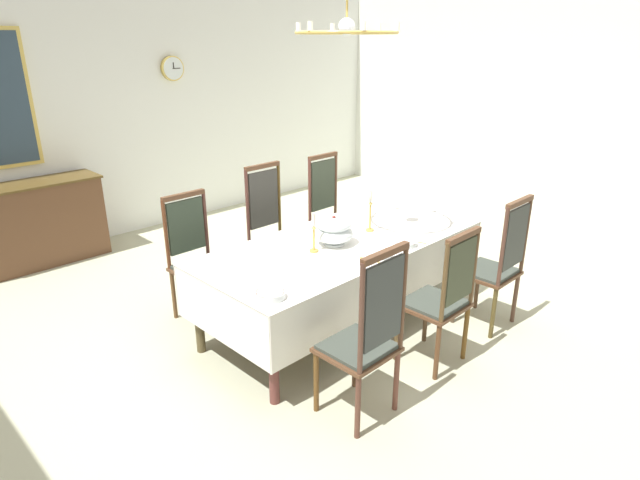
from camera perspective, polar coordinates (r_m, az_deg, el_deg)
The scene contains 22 objects.
ground at distance 4.91m, azimuth 0.10°, elevation -7.67°, with size 8.12×6.40×0.04m, color #BBBC9C.
back_wall at distance 7.03m, azimuth -19.42°, elevation 13.18°, with size 8.12×0.08×3.04m, color silver.
right_wall at distance 7.81m, azimuth 22.55°, elevation 13.45°, with size 0.08×6.40×3.04m, color silver.
dining_table at distance 4.45m, azimuth 2.47°, elevation -0.96°, with size 2.50×1.09×0.74m.
tablecloth at distance 4.46m, azimuth 2.46°, elevation -1.42°, with size 2.52×1.11×0.42m.
chair_south_a at distance 3.36m, azimuth 4.99°, elevation -10.14°, with size 0.44×0.42×1.20m.
chair_north_a at distance 4.70m, azimuth -13.06°, elevation -1.72°, with size 0.44×0.42×1.10m.
chair_south_b at distance 4.00m, azimuth 12.90°, elevation -5.91°, with size 0.44×0.42×1.08m.
chair_north_b at distance 5.15m, azimuth -5.12°, elevation 1.23°, with size 0.44×0.42×1.21m.
chair_south_c at distance 4.64m, azimuth 18.40°, elevation -2.33°, with size 0.44×0.42×1.15m.
chair_north_c at distance 5.67m, azimuth 1.16°, elevation 3.09°, with size 0.44×0.42×1.19m.
soup_tureen at distance 4.30m, azimuth 1.49°, elevation 1.03°, with size 0.32×0.32×0.25m.
candlestick_west at distance 4.15m, azimuth -0.67°, elevation 0.33°, with size 0.07×0.07×0.31m.
candlestick_east at distance 4.61m, azimuth 5.38°, elevation 2.71°, with size 0.07×0.07×0.37m.
bowl_near_left at distance 4.36m, azimuth 9.07°, elevation -0.30°, with size 0.19×0.19×0.04m.
bowl_near_right at distance 4.14m, azimuth 6.31°, elevation -1.40°, with size 0.20×0.20×0.04m.
bowl_far_left at distance 3.47m, azimuth -5.35°, elevation -5.80°, with size 0.20×0.20×0.05m.
spoon_primary at distance 4.48m, azimuth 9.70°, elevation -0.04°, with size 0.06×0.17×0.01m.
spoon_secondary at distance 4.06m, azimuth 4.80°, elevation -2.02°, with size 0.06×0.18×0.01m.
sideboard at distance 6.46m, azimuth -28.28°, elevation 1.48°, with size 1.44×0.48×0.90m.
mounted_clock at distance 7.19m, azimuth -15.49°, elevation 17.25°, with size 0.30×0.06×0.30m.
chandelier at distance 4.13m, azimuth 2.86°, elevation 21.38°, with size 0.76×0.75×0.66m.
Camera 1 is at (-3.05, -3.05, 2.32)m, focal length 29.95 mm.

